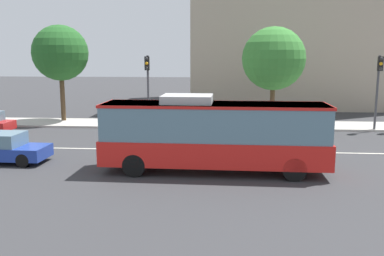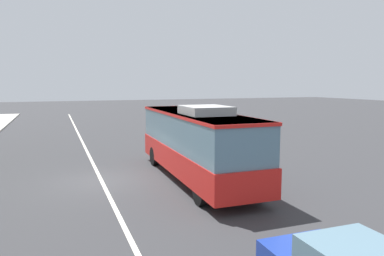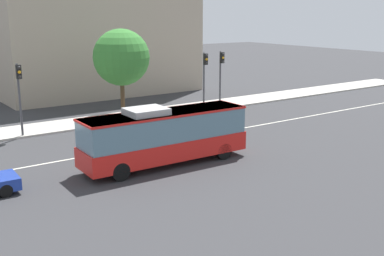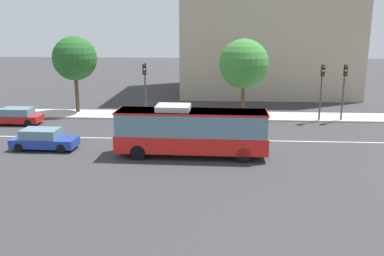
# 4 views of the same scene
# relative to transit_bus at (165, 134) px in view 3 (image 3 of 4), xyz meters

# --- Properties ---
(ground_plane) EXTENTS (160.00, 160.00, 0.00)m
(ground_plane) POSITION_rel_transit_bus_xyz_m (1.29, 4.13, -1.81)
(ground_plane) COLOR #333335
(sidewalk_kerb) EXTENTS (80.00, 3.70, 0.14)m
(sidewalk_kerb) POSITION_rel_transit_bus_xyz_m (1.29, 12.57, -1.74)
(sidewalk_kerb) COLOR #B2ADA3
(sidewalk_kerb) RESTS_ON ground_plane
(lane_centre_line) EXTENTS (76.00, 0.16, 0.01)m
(lane_centre_line) POSITION_rel_transit_bus_xyz_m (1.29, 4.13, -1.80)
(lane_centre_line) COLOR silver
(lane_centre_line) RESTS_ON ground_plane
(transit_bus) EXTENTS (10.05, 2.69, 3.46)m
(transit_bus) POSITION_rel_transit_bus_xyz_m (0.00, 0.00, 0.00)
(transit_bus) COLOR red
(transit_bus) RESTS_ON ground_plane
(traffic_light_near_corner) EXTENTS (0.33, 0.62, 5.20)m
(traffic_light_near_corner) POSITION_rel_transit_bus_xyz_m (-4.94, 10.93, 1.75)
(traffic_light_near_corner) COLOR #47474C
(traffic_light_near_corner) RESTS_ON ground_plane
(traffic_light_mid_block) EXTENTS (0.34, 0.62, 5.20)m
(traffic_light_mid_block) POSITION_rel_transit_bus_xyz_m (10.88, 10.82, 1.75)
(traffic_light_mid_block) COLOR #47474C
(traffic_light_mid_block) RESTS_ON ground_plane
(traffic_light_far_corner) EXTENTS (0.34, 0.62, 5.20)m
(traffic_light_far_corner) POSITION_rel_transit_bus_xyz_m (12.90, 11.08, 1.75)
(traffic_light_far_corner) COLOR #47474C
(traffic_light_far_corner) RESTS_ON ground_plane
(street_tree_kerbside_left) EXTENTS (4.69, 4.69, 7.32)m
(street_tree_kerbside_left) POSITION_rel_transit_bus_xyz_m (4.10, 13.28, 3.15)
(street_tree_kerbside_left) COLOR #4C3823
(street_tree_kerbside_left) RESTS_ON ground_plane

